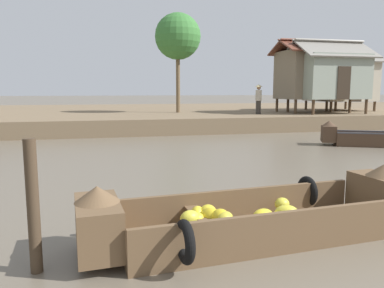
% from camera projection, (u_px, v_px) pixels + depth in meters
% --- Properties ---
extents(ground_plane, '(300.00, 300.00, 0.00)m').
position_uv_depth(ground_plane, '(198.00, 162.00, 11.21)').
color(ground_plane, '#665B4C').
extents(riverbank_strip, '(160.00, 20.00, 0.78)m').
position_uv_depth(riverbank_strip, '(140.00, 115.00, 27.06)').
color(riverbank_strip, '#756047').
rests_on(riverbank_strip, ground).
extents(banana_boat, '(5.07, 2.18, 0.94)m').
position_uv_depth(banana_boat, '(256.00, 216.00, 5.39)').
color(banana_boat, brown).
rests_on(banana_boat, ground).
extents(fishing_skiff_distant, '(4.08, 2.51, 0.94)m').
position_uv_depth(fishing_skiff_distant, '(379.00, 137.00, 14.30)').
color(fishing_skiff_distant, '#473323').
rests_on(fishing_skiff_distant, ground).
extents(stilt_house_mid_left, '(4.64, 3.25, 4.33)m').
position_uv_depth(stilt_house_mid_left, '(314.00, 74.00, 22.78)').
color(stilt_house_mid_left, '#4C3826').
rests_on(stilt_house_mid_left, riverbank_strip).
extents(stilt_house_mid_right, '(4.46, 3.77, 4.25)m').
position_uv_depth(stilt_house_mid_right, '(327.00, 76.00, 22.18)').
color(stilt_house_mid_right, '#4C3826').
rests_on(stilt_house_mid_right, riverbank_strip).
extents(stilt_house_right, '(4.26, 3.86, 3.92)m').
position_uv_depth(stilt_house_right, '(340.00, 80.00, 25.04)').
color(stilt_house_right, '#4C3826').
rests_on(stilt_house_right, riverbank_strip).
extents(palm_tree_mid, '(2.72, 2.72, 5.86)m').
position_uv_depth(palm_tree_mid, '(178.00, 37.00, 22.30)').
color(palm_tree_mid, brown).
rests_on(palm_tree_mid, riverbank_strip).
extents(vendor_person, '(0.44, 0.44, 1.66)m').
position_uv_depth(vendor_person, '(259.00, 98.00, 21.19)').
color(vendor_person, '#332D28').
rests_on(vendor_person, riverbank_strip).
extents(mooring_post, '(0.14, 0.14, 1.58)m').
position_uv_depth(mooring_post, '(33.00, 207.00, 4.30)').
color(mooring_post, '#423323').
rests_on(mooring_post, ground).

